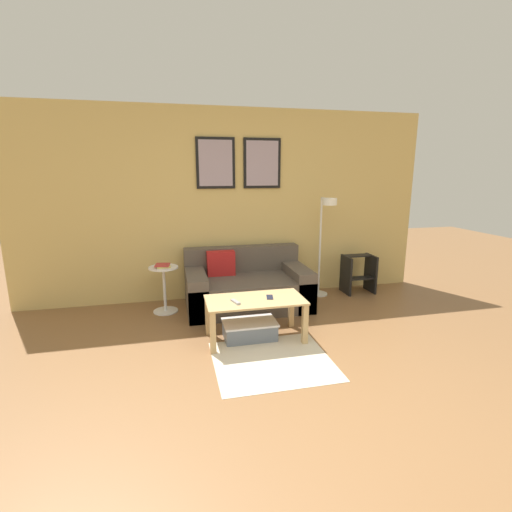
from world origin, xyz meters
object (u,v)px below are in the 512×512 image
(cell_phone, at_px, (270,297))
(step_stool, at_px, (358,273))
(side_table, at_px, (164,285))
(floor_lamp, at_px, (325,234))
(book_stack, at_px, (163,266))
(remote_control, at_px, (235,302))
(coffee_table, at_px, (255,307))
(couch, at_px, (246,287))
(storage_bin, at_px, (250,330))

(cell_phone, xyz_separation_m, step_stool, (1.65, 1.16, -0.15))
(side_table, relative_size, step_stool, 1.07)
(floor_lamp, distance_m, step_stool, 0.87)
(book_stack, relative_size, remote_control, 1.30)
(remote_control, bearing_deg, coffee_table, -0.03)
(remote_control, bearing_deg, cell_phone, -5.19)
(couch, relative_size, book_stack, 7.99)
(coffee_table, distance_m, floor_lamp, 1.70)
(remote_control, height_order, step_stool, step_stool)
(cell_phone, relative_size, step_stool, 0.26)
(book_stack, distance_m, remote_control, 1.29)
(coffee_table, height_order, step_stool, step_stool)
(side_table, distance_m, step_stool, 2.75)
(floor_lamp, bearing_deg, remote_control, -141.84)
(floor_lamp, bearing_deg, coffee_table, -138.85)
(floor_lamp, relative_size, book_stack, 7.15)
(storage_bin, bearing_deg, couch, 80.34)
(couch, distance_m, storage_bin, 0.99)
(storage_bin, distance_m, floor_lamp, 1.83)
(remote_control, bearing_deg, side_table, 106.88)
(step_stool, bearing_deg, storage_bin, -148.48)
(floor_lamp, height_order, side_table, floor_lamp)
(couch, bearing_deg, cell_phone, -87.06)
(coffee_table, bearing_deg, floor_lamp, 41.15)
(floor_lamp, xyz_separation_m, remote_control, (-1.43, -1.12, -0.46))
(side_table, bearing_deg, storage_bin, -48.54)
(coffee_table, bearing_deg, side_table, 132.47)
(coffee_table, xyz_separation_m, book_stack, (-0.93, 1.00, 0.24))
(book_stack, bearing_deg, couch, -0.78)
(cell_phone, bearing_deg, book_stack, 149.76)
(couch, xyz_separation_m, coffee_table, (-0.11, -0.99, 0.10))
(book_stack, height_order, step_stool, book_stack)
(couch, relative_size, floor_lamp, 1.12)
(side_table, height_order, cell_phone, side_table)
(storage_bin, distance_m, step_stool, 2.20)
(side_table, relative_size, book_stack, 3.00)
(coffee_table, distance_m, remote_control, 0.25)
(coffee_table, height_order, book_stack, book_stack)
(couch, distance_m, side_table, 1.04)
(book_stack, xyz_separation_m, step_stool, (2.74, 0.17, -0.31))
(couch, distance_m, coffee_table, 1.00)
(coffee_table, bearing_deg, storage_bin, 155.36)
(coffee_table, relative_size, side_table, 1.74)
(coffee_table, bearing_deg, book_stack, 132.86)
(storage_bin, height_order, step_stool, step_stool)
(coffee_table, relative_size, step_stool, 1.86)
(book_stack, bearing_deg, coffee_table, -47.14)
(couch, height_order, storage_bin, couch)
(storage_bin, bearing_deg, floor_lamp, 39.24)
(coffee_table, relative_size, remote_control, 6.78)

